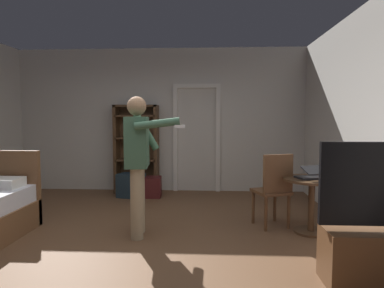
{
  "coord_description": "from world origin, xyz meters",
  "views": [
    {
      "loc": [
        0.99,
        -3.68,
        1.45
      ],
      "look_at": [
        0.77,
        0.43,
        1.14
      ],
      "focal_mm": 31.25,
      "sensor_mm": 36.0,
      "label": 1
    }
  ],
  "objects_px": {
    "bottle_on_table": "(326,170)",
    "laptop": "(312,175)",
    "wooden_chair": "(274,187)",
    "suitcase_dark": "(148,187)",
    "bookshelf": "(137,146)",
    "suitcase_small": "(131,185)",
    "person_blue_shirt": "(138,155)",
    "side_table": "(312,196)"
  },
  "relations": [
    {
      "from": "laptop",
      "to": "suitcase_small",
      "type": "xyz_separation_m",
      "value": [
        -2.72,
        1.82,
        -0.53
      ]
    },
    {
      "from": "side_table",
      "to": "person_blue_shirt",
      "type": "relative_size",
      "value": 0.41
    },
    {
      "from": "laptop",
      "to": "suitcase_small",
      "type": "bearing_deg",
      "value": 146.17
    },
    {
      "from": "bookshelf",
      "to": "bottle_on_table",
      "type": "height_order",
      "value": "bookshelf"
    },
    {
      "from": "laptop",
      "to": "bottle_on_table",
      "type": "relative_size",
      "value": 1.47
    },
    {
      "from": "wooden_chair",
      "to": "suitcase_small",
      "type": "height_order",
      "value": "wooden_chair"
    },
    {
      "from": "laptop",
      "to": "person_blue_shirt",
      "type": "relative_size",
      "value": 0.24
    },
    {
      "from": "laptop",
      "to": "wooden_chair",
      "type": "height_order",
      "value": "wooden_chair"
    },
    {
      "from": "suitcase_dark",
      "to": "wooden_chair",
      "type": "bearing_deg",
      "value": -41.76
    },
    {
      "from": "bookshelf",
      "to": "suitcase_dark",
      "type": "height_order",
      "value": "bookshelf"
    },
    {
      "from": "person_blue_shirt",
      "to": "suitcase_dark",
      "type": "height_order",
      "value": "person_blue_shirt"
    },
    {
      "from": "wooden_chair",
      "to": "suitcase_dark",
      "type": "bearing_deg",
      "value": 140.7
    },
    {
      "from": "person_blue_shirt",
      "to": "laptop",
      "type": "bearing_deg",
      "value": 4.56
    },
    {
      "from": "laptop",
      "to": "suitcase_dark",
      "type": "xyz_separation_m",
      "value": [
        -2.41,
        1.85,
        -0.56
      ]
    },
    {
      "from": "side_table",
      "to": "person_blue_shirt",
      "type": "xyz_separation_m",
      "value": [
        -2.16,
        -0.21,
        0.53
      ]
    },
    {
      "from": "wooden_chair",
      "to": "suitcase_small",
      "type": "bearing_deg",
      "value": 145.13
    },
    {
      "from": "bottle_on_table",
      "to": "suitcase_small",
      "type": "height_order",
      "value": "bottle_on_table"
    },
    {
      "from": "side_table",
      "to": "bottle_on_table",
      "type": "relative_size",
      "value": 2.53
    },
    {
      "from": "suitcase_dark",
      "to": "suitcase_small",
      "type": "bearing_deg",
      "value": -177.86
    },
    {
      "from": "person_blue_shirt",
      "to": "suitcase_small",
      "type": "xyz_separation_m",
      "value": [
        -0.57,
        1.99,
        -0.79
      ]
    },
    {
      "from": "bookshelf",
      "to": "side_table",
      "type": "height_order",
      "value": "bookshelf"
    },
    {
      "from": "bookshelf",
      "to": "side_table",
      "type": "bearing_deg",
      "value": -39.48
    },
    {
      "from": "laptop",
      "to": "bottle_on_table",
      "type": "distance_m",
      "value": 0.17
    },
    {
      "from": "suitcase_small",
      "to": "bookshelf",
      "type": "bearing_deg",
      "value": 103.6
    },
    {
      "from": "bookshelf",
      "to": "laptop",
      "type": "distance_m",
      "value": 3.55
    },
    {
      "from": "side_table",
      "to": "suitcase_dark",
      "type": "relative_size",
      "value": 1.49
    },
    {
      "from": "laptop",
      "to": "bottle_on_table",
      "type": "xyz_separation_m",
      "value": [
        0.16,
        -0.04,
        0.07
      ]
    },
    {
      "from": "person_blue_shirt",
      "to": "bookshelf",
      "type": "bearing_deg",
      "value": 102.86
    },
    {
      "from": "bottle_on_table",
      "to": "wooden_chair",
      "type": "distance_m",
      "value": 0.69
    },
    {
      "from": "bottle_on_table",
      "to": "laptop",
      "type": "bearing_deg",
      "value": 165.94
    },
    {
      "from": "wooden_chair",
      "to": "suitcase_small",
      "type": "relative_size",
      "value": 2.13
    },
    {
      "from": "side_table",
      "to": "wooden_chair",
      "type": "height_order",
      "value": "wooden_chair"
    },
    {
      "from": "person_blue_shirt",
      "to": "suitcase_small",
      "type": "distance_m",
      "value": 2.22
    },
    {
      "from": "bookshelf",
      "to": "wooden_chair",
      "type": "bearing_deg",
      "value": -42.08
    },
    {
      "from": "suitcase_dark",
      "to": "suitcase_small",
      "type": "height_order",
      "value": "suitcase_small"
    },
    {
      "from": "bookshelf",
      "to": "person_blue_shirt",
      "type": "bearing_deg",
      "value": -77.14
    },
    {
      "from": "wooden_chair",
      "to": "suitcase_dark",
      "type": "distance_m",
      "value": 2.59
    },
    {
      "from": "bookshelf",
      "to": "suitcase_small",
      "type": "height_order",
      "value": "bookshelf"
    },
    {
      "from": "bottle_on_table",
      "to": "person_blue_shirt",
      "type": "distance_m",
      "value": 2.31
    },
    {
      "from": "laptop",
      "to": "suitcase_small",
      "type": "relative_size",
      "value": 0.88
    },
    {
      "from": "side_table",
      "to": "bottle_on_table",
      "type": "bearing_deg",
      "value": -29.74
    },
    {
      "from": "wooden_chair",
      "to": "person_blue_shirt",
      "type": "relative_size",
      "value": 0.58
    }
  ]
}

